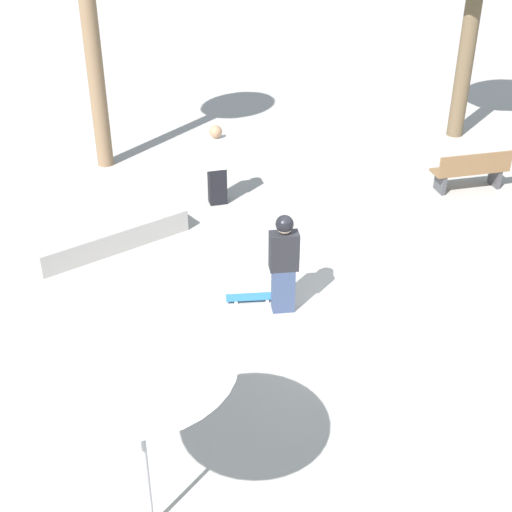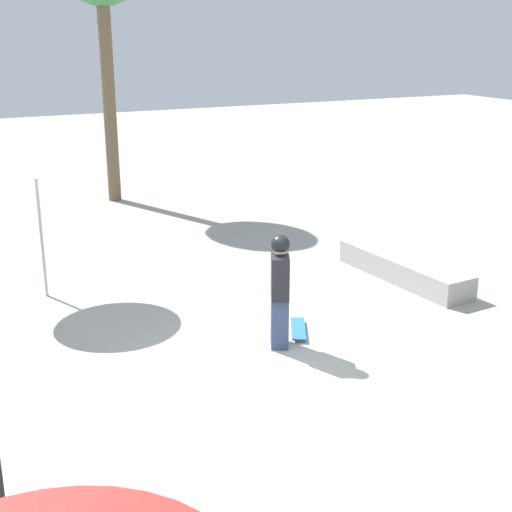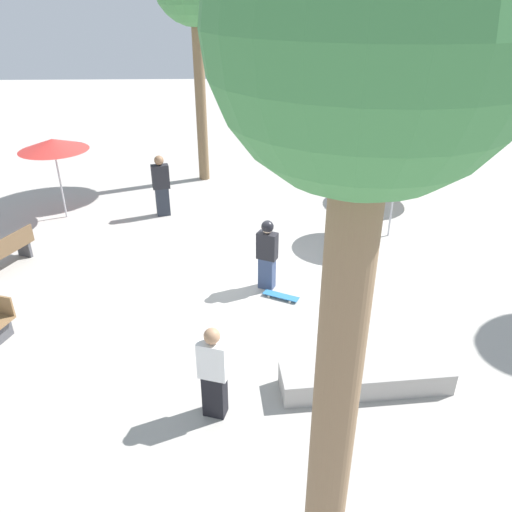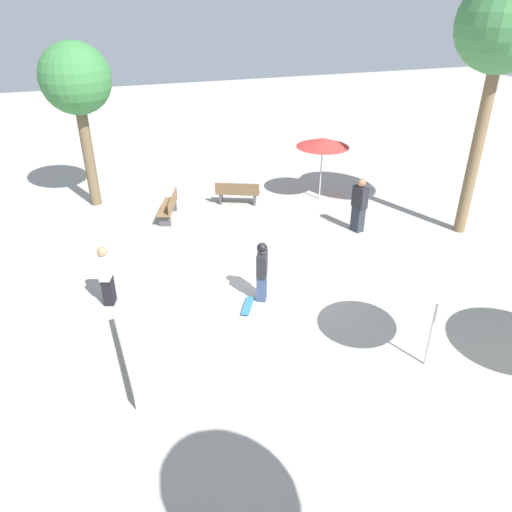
{
  "view_description": "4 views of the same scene",
  "coord_description": "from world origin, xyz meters",
  "px_view_note": "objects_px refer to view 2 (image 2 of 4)",
  "views": [
    {
      "loc": [
        -6.97,
        6.12,
        6.39
      ],
      "look_at": [
        0.6,
        1.27,
        1.05
      ],
      "focal_mm": 50.0,
      "sensor_mm": 36.0,
      "label": 1
    },
    {
      "loc": [
        -3.89,
        -7.29,
        4.32
      ],
      "look_at": [
        0.17,
        0.91,
        1.37
      ],
      "focal_mm": 50.0,
      "sensor_mm": 36.0,
      "label": 2
    },
    {
      "loc": [
        10.12,
        0.27,
        5.92
      ],
      "look_at": [
        0.82,
        0.59,
        0.97
      ],
      "focal_mm": 35.0,
      "sensor_mm": 36.0,
      "label": 3
    },
    {
      "loc": [
        3.93,
        11.1,
        7.33
      ],
      "look_at": [
        0.52,
        0.41,
        1.05
      ],
      "focal_mm": 35.0,
      "sensor_mm": 36.0,
      "label": 4
    }
  ],
  "objects_px": {
    "skateboard": "(298,329)",
    "shade_umbrella_white": "(34,157)",
    "concrete_ledge": "(403,268)",
    "skater_main": "(280,287)"
  },
  "relations": [
    {
      "from": "skateboard",
      "to": "shade_umbrella_white",
      "type": "xyz_separation_m",
      "value": [
        -3.05,
        3.18,
        2.29
      ]
    },
    {
      "from": "skateboard",
      "to": "concrete_ledge",
      "type": "height_order",
      "value": "concrete_ledge"
    },
    {
      "from": "skater_main",
      "to": "concrete_ledge",
      "type": "xyz_separation_m",
      "value": [
        3.3,
        1.48,
        -0.68
      ]
    },
    {
      "from": "skater_main",
      "to": "concrete_ledge",
      "type": "bearing_deg",
      "value": -40.43
    },
    {
      "from": "concrete_ledge",
      "to": "shade_umbrella_white",
      "type": "relative_size",
      "value": 1.15
    },
    {
      "from": "skater_main",
      "to": "skateboard",
      "type": "relative_size",
      "value": 2.04
    },
    {
      "from": "skater_main",
      "to": "skateboard",
      "type": "xyz_separation_m",
      "value": [
        0.47,
        0.28,
        -0.83
      ]
    },
    {
      "from": "skater_main",
      "to": "skateboard",
      "type": "distance_m",
      "value": 0.99
    },
    {
      "from": "concrete_ledge",
      "to": "skateboard",
      "type": "bearing_deg",
      "value": -157.12
    },
    {
      "from": "concrete_ledge",
      "to": "shade_umbrella_white",
      "type": "height_order",
      "value": "shade_umbrella_white"
    }
  ]
}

